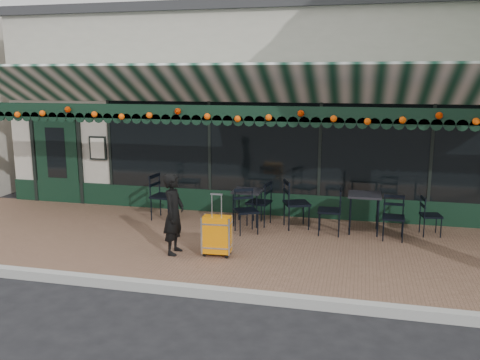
% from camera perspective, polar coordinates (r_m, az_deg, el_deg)
% --- Properties ---
extents(ground, '(80.00, 80.00, 0.00)m').
position_cam_1_polar(ground, '(7.65, -4.77, -12.58)').
color(ground, black).
rests_on(ground, ground).
extents(sidewalk, '(18.00, 4.00, 0.15)m').
position_cam_1_polar(sidewalk, '(9.41, -0.94, -7.36)').
color(sidewalk, brown).
rests_on(sidewalk, ground).
extents(curb, '(18.00, 0.16, 0.15)m').
position_cam_1_polar(curb, '(7.55, -4.97, -12.30)').
color(curb, '#9E9E99').
rests_on(curb, ground).
extents(restaurant_building, '(12.00, 9.60, 4.50)m').
position_cam_1_polar(restaurant_building, '(14.65, 4.78, 8.15)').
color(restaurant_building, '#A29B8D').
rests_on(restaurant_building, ground).
extents(woman, '(0.33, 0.51, 1.38)m').
position_cam_1_polar(woman, '(8.67, -7.44, -3.81)').
color(woman, black).
rests_on(woman, sidewalk).
extents(suitcase, '(0.48, 0.29, 1.07)m').
position_cam_1_polar(suitcase, '(8.58, -2.61, -6.22)').
color(suitcase, orange).
rests_on(suitcase, sidewalk).
extents(cafe_table_a, '(0.62, 0.62, 0.76)m').
position_cam_1_polar(cafe_table_a, '(10.06, 13.81, -1.94)').
color(cafe_table_a, black).
rests_on(cafe_table_a, sidewalk).
extents(cafe_table_b, '(0.58, 0.58, 0.71)m').
position_cam_1_polar(cafe_table_b, '(10.33, 0.85, -1.53)').
color(cafe_table_b, black).
rests_on(cafe_table_b, sidewalk).
extents(chair_a_left, '(0.47, 0.47, 0.91)m').
position_cam_1_polar(chair_a_left, '(9.85, 10.02, -3.46)').
color(chair_a_left, black).
rests_on(chair_a_left, sidewalk).
extents(chair_a_right, '(0.43, 0.43, 0.76)m').
position_cam_1_polar(chair_a_right, '(10.30, 20.65, -3.80)').
color(chair_a_right, black).
rests_on(chair_a_right, sidewalk).
extents(chair_a_front, '(0.43, 0.43, 0.83)m').
position_cam_1_polar(chair_a_front, '(9.80, 16.85, -4.10)').
color(chair_a_front, black).
rests_on(chair_a_front, sidewalk).
extents(chair_b_left, '(0.52, 0.52, 0.91)m').
position_cam_1_polar(chair_b_left, '(10.34, 2.14, -2.57)').
color(chair_b_left, black).
rests_on(chair_b_left, sidewalk).
extents(chair_b_right, '(0.64, 0.64, 0.98)m').
position_cam_1_polar(chair_b_right, '(10.16, 6.38, -2.67)').
color(chair_b_right, black).
rests_on(chair_b_right, sidewalk).
extents(chair_b_front, '(0.59, 0.59, 0.86)m').
position_cam_1_polar(chair_b_front, '(9.78, 0.72, -3.54)').
color(chair_b_front, black).
rests_on(chair_b_front, sidewalk).
extents(chair_solo, '(0.54, 0.54, 0.97)m').
position_cam_1_polar(chair_solo, '(10.83, -8.54, -1.86)').
color(chair_solo, black).
rests_on(chair_solo, sidewalk).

